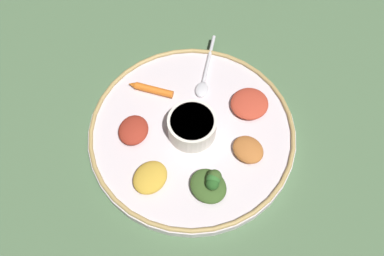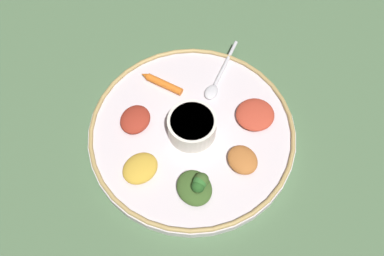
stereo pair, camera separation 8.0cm
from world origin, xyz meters
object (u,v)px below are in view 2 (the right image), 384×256
Objects in this scene: spoon at (218,79)px; carrot_near_spoon at (162,83)px; center_bowl at (192,126)px; greens_pile at (196,186)px.

carrot_near_spoon is (0.07, -0.08, 0.00)m from spoon.
spoon is (-0.12, -0.02, -0.02)m from center_bowl.
center_bowl is 1.02× the size of greens_pile.
greens_pile is at bearing 38.25° from center_bowl.
spoon is at bearing -156.14° from greens_pile.
center_bowl is 0.58× the size of spoon.
carrot_near_spoon reaches higher than spoon.
center_bowl reaches higher than greens_pile.
center_bowl is at bearing 10.87° from spoon.
spoon is 1.67× the size of carrot_near_spoon.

